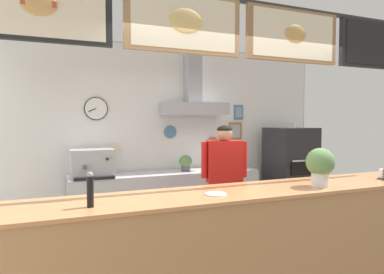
# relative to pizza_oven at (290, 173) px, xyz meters

# --- Properties ---
(back_wall_assembly) EXTENTS (5.55, 2.54, 2.87)m
(back_wall_assembly) POSITION_rel_pizza_oven_xyz_m (-2.01, 0.43, 0.77)
(back_wall_assembly) COLOR gray
(back_wall_assembly) RESTS_ON ground_plane
(service_counter) EXTENTS (4.88, 0.70, 1.05)m
(service_counter) POSITION_rel_pizza_oven_xyz_m (-2.03, -2.09, -0.26)
(service_counter) COLOR #B77F4C
(service_counter) RESTS_ON ground_plane
(back_prep_counter) EXTENTS (2.90, 0.57, 0.88)m
(back_prep_counter) POSITION_rel_pizza_oven_xyz_m (-2.13, 0.21, -0.34)
(back_prep_counter) COLOR silver
(back_prep_counter) RESTS_ON ground_plane
(pizza_oven) EXTENTS (0.71, 0.72, 1.65)m
(pizza_oven) POSITION_rel_pizza_oven_xyz_m (0.00, 0.00, 0.00)
(pizza_oven) COLOR #232326
(pizza_oven) RESTS_ON ground_plane
(shop_worker) EXTENTS (0.58, 0.31, 1.61)m
(shop_worker) POSITION_rel_pizza_oven_xyz_m (-1.77, -0.94, 0.09)
(shop_worker) COLOR #232328
(shop_worker) RESTS_ON ground_plane
(espresso_machine) EXTENTS (0.59, 0.47, 0.39)m
(espresso_machine) POSITION_rel_pizza_oven_xyz_m (-3.25, 0.19, 0.29)
(espresso_machine) COLOR #B7BABF
(espresso_machine) RESTS_ON back_prep_counter
(potted_basil) EXTENTS (0.18, 0.18, 0.21)m
(potted_basil) POSITION_rel_pizza_oven_xyz_m (-1.10, 0.22, 0.21)
(potted_basil) COLOR #9E563D
(potted_basil) RESTS_ON back_prep_counter
(potted_sage) EXTENTS (0.21, 0.21, 0.25)m
(potted_sage) POSITION_rel_pizza_oven_xyz_m (-1.85, 0.20, 0.25)
(potted_sage) COLOR #4C4C51
(potted_sage) RESTS_ON back_prep_counter
(basil_vase) EXTENTS (0.27, 0.27, 0.37)m
(basil_vase) POSITION_rel_pizza_oven_xyz_m (-1.41, -2.22, 0.47)
(basil_vase) COLOR silver
(basil_vase) RESTS_ON service_counter
(pepper_grinder) EXTENTS (0.05, 0.05, 0.26)m
(pepper_grinder) POSITION_rel_pizza_oven_xyz_m (-3.52, -2.20, 0.40)
(pepper_grinder) COLOR black
(pepper_grinder) RESTS_ON service_counter
(condiment_plate) EXTENTS (0.18, 0.18, 0.01)m
(condiment_plate) POSITION_rel_pizza_oven_xyz_m (-2.50, -2.17, 0.27)
(condiment_plate) COLOR white
(condiment_plate) RESTS_ON service_counter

